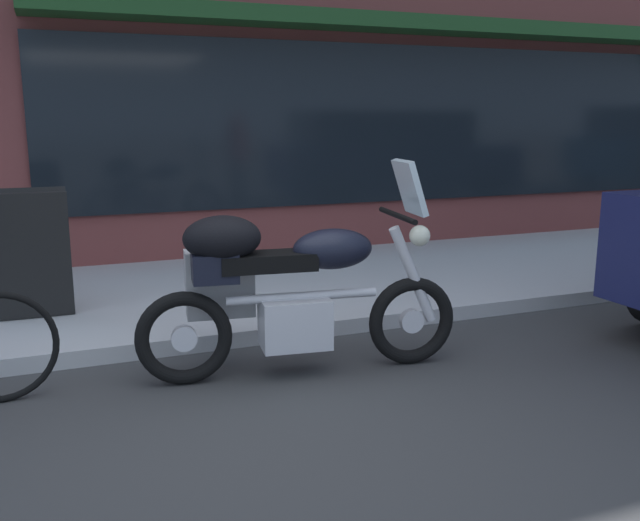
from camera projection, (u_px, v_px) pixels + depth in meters
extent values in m
plane|color=#373737|center=(269.00, 431.00, 3.67)|extent=(80.00, 80.00, 0.00)
cube|color=black|center=(570.00, 123.00, 8.98)|extent=(13.16, 0.06, 1.80)
cube|color=#1E471E|center=(589.00, 34.00, 8.55)|extent=(13.16, 0.60, 0.16)
torus|color=black|center=(412.00, 321.00, 4.61)|extent=(0.61, 0.16, 0.60)
cylinder|color=silver|center=(412.00, 321.00, 4.61)|extent=(0.17, 0.08, 0.16)
torus|color=black|center=(184.00, 338.00, 4.25)|extent=(0.61, 0.16, 0.60)
cylinder|color=silver|center=(184.00, 338.00, 4.25)|extent=(0.17, 0.08, 0.16)
cube|color=silver|center=(295.00, 322.00, 4.41)|extent=(0.47, 0.35, 0.32)
cylinder|color=silver|center=(302.00, 296.00, 4.38)|extent=(0.98, 0.18, 0.06)
ellipsoid|color=black|center=(333.00, 249.00, 4.37)|extent=(0.55, 0.34, 0.26)
cube|color=black|center=(268.00, 261.00, 4.28)|extent=(0.63, 0.31, 0.11)
cube|color=black|center=(215.00, 267.00, 4.21)|extent=(0.31, 0.25, 0.18)
cylinder|color=silver|center=(413.00, 275.00, 4.55)|extent=(0.35, 0.11, 0.67)
cylinder|color=black|center=(397.00, 215.00, 4.43)|extent=(0.11, 0.62, 0.04)
cube|color=silver|center=(410.00, 187.00, 4.42)|extent=(0.19, 0.34, 0.35)
sphere|color=#EAEACC|center=(420.00, 236.00, 4.50)|extent=(0.14, 0.14, 0.14)
cube|color=#A9A9A9|center=(220.00, 283.00, 4.48)|extent=(0.46, 0.25, 0.44)
cube|color=black|center=(216.00, 279.00, 4.58)|extent=(0.37, 0.06, 0.03)
ellipsoid|color=black|center=(222.00, 238.00, 4.18)|extent=(0.52, 0.38, 0.28)
cube|color=black|center=(32.00, 257.00, 5.12)|extent=(0.55, 0.20, 0.99)
cube|color=black|center=(33.00, 252.00, 5.32)|extent=(0.55, 0.20, 0.99)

